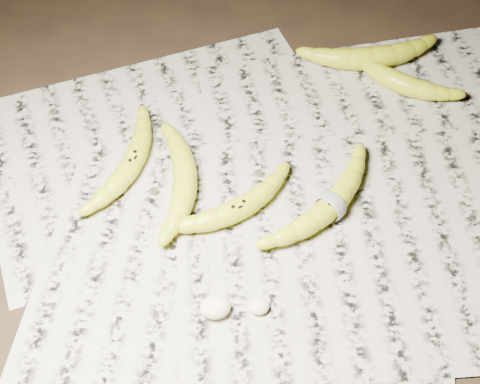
{
  "coord_description": "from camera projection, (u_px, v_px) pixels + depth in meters",
  "views": [
    {
      "loc": [
        -0.11,
        -0.55,
        0.79
      ],
      "look_at": [
        -0.03,
        0.0,
        0.05
      ],
      "focal_mm": 50.0,
      "sensor_mm": 36.0,
      "label": 1
    }
  ],
  "objects": [
    {
      "name": "banana_center",
      "position": [
        238.0,
        208.0,
        0.94
      ],
      "size": [
        0.19,
        0.12,
        0.03
      ],
      "primitive_type": null,
      "rotation": [
        0.0,
        0.0,
        0.4
      ],
      "color": "gold",
      "rests_on": "newspaper_patch"
    },
    {
      "name": "banana_left_a",
      "position": [
        132.0,
        161.0,
        0.99
      ],
      "size": [
        0.14,
        0.19,
        0.03
      ],
      "primitive_type": null,
      "rotation": [
        0.0,
        0.0,
        1.09
      ],
      "color": "gold",
      "rests_on": "newspaper_patch"
    },
    {
      "name": "flesh_chunk_a",
      "position": [
        215.0,
        306.0,
        0.86
      ],
      "size": [
        0.04,
        0.03,
        0.02
      ],
      "primitive_type": "ellipsoid",
      "color": "beige",
      "rests_on": "newspaper_patch"
    },
    {
      "name": "banana_upper_a",
      "position": [
        372.0,
        56.0,
        1.13
      ],
      "size": [
        0.21,
        0.07,
        0.04
      ],
      "primitive_type": null,
      "rotation": [
        0.0,
        0.0,
        -0.02
      ],
      "color": "gold",
      "rests_on": "newspaper_patch"
    },
    {
      "name": "measuring_tape",
      "position": [
        331.0,
        204.0,
        0.94
      ],
      "size": [
        0.03,
        0.04,
        0.04
      ],
      "primitive_type": "torus",
      "rotation": [
        0.0,
        1.57,
        0.68
      ],
      "color": "white",
      "rests_on": "newspaper_patch"
    },
    {
      "name": "flesh_chunk_c",
      "position": [
        289.0,
        235.0,
        0.93
      ],
      "size": [
        0.03,
        0.02,
        0.02
      ],
      "primitive_type": "ellipsoid",
      "color": "beige",
      "rests_on": "newspaper_patch"
    },
    {
      "name": "banana_left_b",
      "position": [
        185.0,
        179.0,
        0.97
      ],
      "size": [
        0.08,
        0.19,
        0.04
      ],
      "primitive_type": null,
      "rotation": [
        0.0,
        0.0,
        1.46
      ],
      "color": "gold",
      "rests_on": "newspaper_patch"
    },
    {
      "name": "flesh_chunk_b",
      "position": [
        259.0,
        305.0,
        0.86
      ],
      "size": [
        0.03,
        0.02,
        0.02
      ],
      "primitive_type": "ellipsoid",
      "color": "beige",
      "rests_on": "newspaper_patch"
    },
    {
      "name": "banana_taped",
      "position": [
        331.0,
        204.0,
        0.94
      ],
      "size": [
        0.2,
        0.18,
        0.04
      ],
      "primitive_type": null,
      "rotation": [
        0.0,
        0.0,
        0.68
      ],
      "color": "gold",
      "rests_on": "newspaper_patch"
    },
    {
      "name": "newspaper_patch",
      "position": [
        275.0,
        192.0,
        0.99
      ],
      "size": [
        0.9,
        0.7,
        0.01
      ],
      "primitive_type": "cube",
      "color": "#A19B8A",
      "rests_on": "ground"
    },
    {
      "name": "ground",
      "position": [
        257.0,
        212.0,
        0.97
      ],
      "size": [
        3.0,
        3.0,
        0.0
      ],
      "primitive_type": "plane",
      "color": "black",
      "rests_on": "ground"
    },
    {
      "name": "banana_upper_b",
      "position": [
        400.0,
        81.0,
        1.1
      ],
      "size": [
        0.16,
        0.15,
        0.03
      ],
      "primitive_type": null,
      "rotation": [
        0.0,
        0.0,
        -0.72
      ],
      "color": "gold",
      "rests_on": "newspaper_patch"
    }
  ]
}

